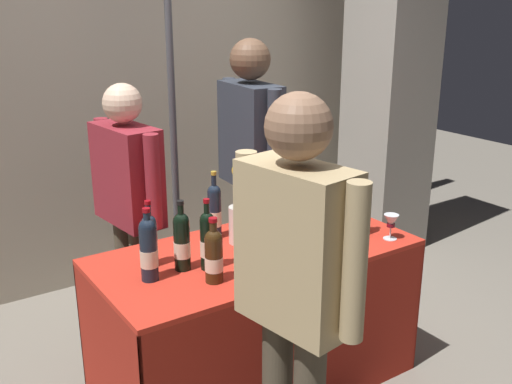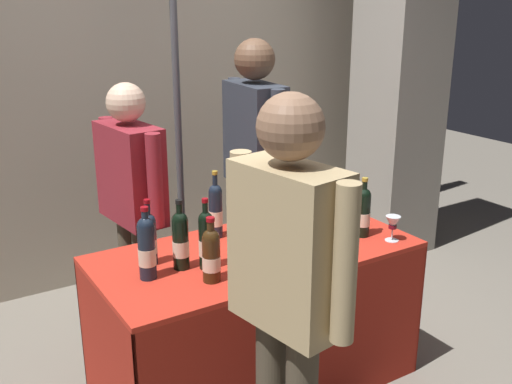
{
  "view_description": "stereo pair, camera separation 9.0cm",
  "coord_description": "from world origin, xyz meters",
  "px_view_note": "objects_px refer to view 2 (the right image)",
  "views": [
    {
      "loc": [
        -1.53,
        -2.27,
        1.96
      ],
      "look_at": [
        0.0,
        0.0,
        1.07
      ],
      "focal_mm": 41.89,
      "sensor_mm": 36.0,
      "label": 1
    },
    {
      "loc": [
        -1.45,
        -2.32,
        1.96
      ],
      "look_at": [
        0.0,
        0.0,
        1.07
      ],
      "focal_mm": 41.89,
      "sensor_mm": 36.0,
      "label": 2
    }
  ],
  "objects_px": {
    "display_bottle_0": "(216,210)",
    "booth_signpost": "(177,104)",
    "concrete_pillar": "(401,60)",
    "vendor_presenter": "(132,194)",
    "featured_wine_bottle": "(263,237)",
    "wine_glass_near_vendor": "(393,224)",
    "tasting_table": "(256,292)",
    "wine_glass_mid": "(314,214)",
    "flower_vase": "(240,219)",
    "taster_foreground_right": "(288,279)"
  },
  "relations": [
    {
      "from": "featured_wine_bottle",
      "to": "display_bottle_0",
      "type": "distance_m",
      "value": 0.4
    },
    {
      "from": "tasting_table",
      "to": "taster_foreground_right",
      "type": "distance_m",
      "value": 0.95
    },
    {
      "from": "wine_glass_mid",
      "to": "taster_foreground_right",
      "type": "height_order",
      "value": "taster_foreground_right"
    },
    {
      "from": "flower_vase",
      "to": "vendor_presenter",
      "type": "distance_m",
      "value": 0.7
    },
    {
      "from": "display_bottle_0",
      "to": "flower_vase",
      "type": "xyz_separation_m",
      "value": [
        0.07,
        -0.13,
        -0.02
      ]
    },
    {
      "from": "tasting_table",
      "to": "wine_glass_mid",
      "type": "height_order",
      "value": "wine_glass_mid"
    },
    {
      "from": "flower_vase",
      "to": "booth_signpost",
      "type": "relative_size",
      "value": 0.18
    },
    {
      "from": "display_bottle_0",
      "to": "taster_foreground_right",
      "type": "distance_m",
      "value": 1.04
    },
    {
      "from": "flower_vase",
      "to": "booth_signpost",
      "type": "bearing_deg",
      "value": 84.64
    },
    {
      "from": "taster_foreground_right",
      "to": "booth_signpost",
      "type": "height_order",
      "value": "booth_signpost"
    },
    {
      "from": "flower_vase",
      "to": "vendor_presenter",
      "type": "relative_size",
      "value": 0.27
    },
    {
      "from": "concrete_pillar",
      "to": "wine_glass_mid",
      "type": "relative_size",
      "value": 23.89
    },
    {
      "from": "wine_glass_near_vendor",
      "to": "wine_glass_mid",
      "type": "height_order",
      "value": "wine_glass_near_vendor"
    },
    {
      "from": "tasting_table",
      "to": "featured_wine_bottle",
      "type": "distance_m",
      "value": 0.4
    },
    {
      "from": "tasting_table",
      "to": "flower_vase",
      "type": "relative_size",
      "value": 3.83
    },
    {
      "from": "tasting_table",
      "to": "wine_glass_near_vendor",
      "type": "distance_m",
      "value": 0.78
    },
    {
      "from": "display_bottle_0",
      "to": "concrete_pillar",
      "type": "bearing_deg",
      "value": 20.42
    },
    {
      "from": "featured_wine_bottle",
      "to": "wine_glass_mid",
      "type": "height_order",
      "value": "featured_wine_bottle"
    },
    {
      "from": "tasting_table",
      "to": "booth_signpost",
      "type": "height_order",
      "value": "booth_signpost"
    },
    {
      "from": "vendor_presenter",
      "to": "booth_signpost",
      "type": "height_order",
      "value": "booth_signpost"
    },
    {
      "from": "featured_wine_bottle",
      "to": "vendor_presenter",
      "type": "bearing_deg",
      "value": 109.2
    },
    {
      "from": "featured_wine_bottle",
      "to": "booth_signpost",
      "type": "bearing_deg",
      "value": 84.35
    },
    {
      "from": "display_bottle_0",
      "to": "booth_signpost",
      "type": "relative_size",
      "value": 0.16
    },
    {
      "from": "wine_glass_near_vendor",
      "to": "featured_wine_bottle",
      "type": "bearing_deg",
      "value": 169.66
    },
    {
      "from": "taster_foreground_right",
      "to": "flower_vase",
      "type": "bearing_deg",
      "value": -28.78
    },
    {
      "from": "concrete_pillar",
      "to": "booth_signpost",
      "type": "relative_size",
      "value": 1.34
    },
    {
      "from": "tasting_table",
      "to": "flower_vase",
      "type": "bearing_deg",
      "value": 100.32
    },
    {
      "from": "concrete_pillar",
      "to": "wine_glass_mid",
      "type": "height_order",
      "value": "concrete_pillar"
    },
    {
      "from": "concrete_pillar",
      "to": "display_bottle_0",
      "type": "distance_m",
      "value": 2.23
    },
    {
      "from": "taster_foreground_right",
      "to": "booth_signpost",
      "type": "bearing_deg",
      "value": -21.74
    },
    {
      "from": "tasting_table",
      "to": "vendor_presenter",
      "type": "bearing_deg",
      "value": 116.1
    },
    {
      "from": "tasting_table",
      "to": "wine_glass_mid",
      "type": "bearing_deg",
      "value": 7.48
    },
    {
      "from": "wine_glass_near_vendor",
      "to": "flower_vase",
      "type": "distance_m",
      "value": 0.78
    },
    {
      "from": "display_bottle_0",
      "to": "tasting_table",
      "type": "bearing_deg",
      "value": -70.53
    },
    {
      "from": "featured_wine_bottle",
      "to": "wine_glass_near_vendor",
      "type": "relative_size",
      "value": 2.27
    },
    {
      "from": "wine_glass_near_vendor",
      "to": "taster_foreground_right",
      "type": "relative_size",
      "value": 0.08
    },
    {
      "from": "concrete_pillar",
      "to": "display_bottle_0",
      "type": "height_order",
      "value": "concrete_pillar"
    },
    {
      "from": "concrete_pillar",
      "to": "vendor_presenter",
      "type": "distance_m",
      "value": 2.37
    },
    {
      "from": "tasting_table",
      "to": "wine_glass_near_vendor",
      "type": "bearing_deg",
      "value": -22.8
    },
    {
      "from": "tasting_table",
      "to": "display_bottle_0",
      "type": "xyz_separation_m",
      "value": [
        -0.09,
        0.25,
        0.38
      ]
    },
    {
      "from": "wine_glass_near_vendor",
      "to": "display_bottle_0",
      "type": "bearing_deg",
      "value": 144.67
    },
    {
      "from": "wine_glass_mid",
      "to": "taster_foreground_right",
      "type": "distance_m",
      "value": 1.1
    },
    {
      "from": "tasting_table",
      "to": "booth_signpost",
      "type": "bearing_deg",
      "value": 86.55
    },
    {
      "from": "concrete_pillar",
      "to": "tasting_table",
      "type": "xyz_separation_m",
      "value": [
        -1.92,
        -1.0,
        -0.98
      ]
    },
    {
      "from": "concrete_pillar",
      "to": "booth_signpost",
      "type": "bearing_deg",
      "value": 179.94
    },
    {
      "from": "featured_wine_bottle",
      "to": "display_bottle_0",
      "type": "bearing_deg",
      "value": 95.16
    },
    {
      "from": "tasting_table",
      "to": "booth_signpost",
      "type": "relative_size",
      "value": 0.71
    },
    {
      "from": "tasting_table",
      "to": "display_bottle_0",
      "type": "height_order",
      "value": "display_bottle_0"
    },
    {
      "from": "concrete_pillar",
      "to": "booth_signpost",
      "type": "distance_m",
      "value": 1.87
    },
    {
      "from": "booth_signpost",
      "to": "display_bottle_0",
      "type": "bearing_deg",
      "value": -101.27
    }
  ]
}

